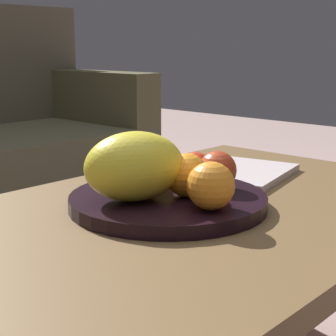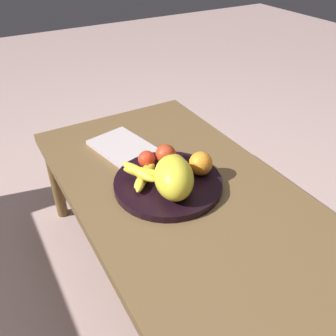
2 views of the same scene
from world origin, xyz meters
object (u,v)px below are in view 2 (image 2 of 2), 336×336
Objects in this scene: coffee_table at (184,200)px; orange_left at (174,166)px; orange_front at (201,163)px; magazine at (123,147)px; apple_left at (147,159)px; fruit_bowl at (168,183)px; apple_front at (166,155)px; banana_bunch at (143,175)px; melon_large_front at (174,177)px.

orange_left reaches higher than coffee_table.
orange_left is (0.03, 0.09, -0.00)m from orange_front.
magazine is (0.35, 0.07, 0.05)m from coffee_table.
apple_left is at bearing 20.29° from coffee_table.
orange_front is at bearing -132.53° from apple_left.
fruit_bowl is at bearing 174.63° from magazine.
banana_bunch is (-0.06, 0.12, -0.01)m from apple_front.
apple_left is 0.20m from magazine.
magazine is at bearing 20.83° from apple_front.
apple_front is at bearing -3.97° from coffee_table.
orange_left reaches higher than apple_left.
apple_left reaches higher than fruit_bowl.
orange_left is 1.30× the size of apple_left.
orange_front is at bearing -166.69° from magazine.
banana_bunch is at bearing 144.44° from apple_left.
magazine is at bearing 3.28° from apple_left.
fruit_bowl is 4.95× the size of apple_front.
coffee_table is 0.17m from apple_front.
orange_front is 0.51× the size of banana_bunch.
apple_left is (0.02, 0.07, -0.01)m from apple_front.
fruit_bowl is 1.46× the size of magazine.
orange_left is at bearing 68.33° from orange_front.
fruit_bowl is 0.09m from banana_bunch.
orange_front is at bearing -100.11° from fruit_bowl.
orange_front is (0.03, -0.08, 0.11)m from coffee_table.
fruit_bowl is 0.12m from apple_left.
coffee_table is 17.20× the size of apple_front.
orange_front is at bearing -147.18° from apple_front.
magazine reaches higher than coffee_table.
coffee_table is 5.09× the size of magazine.
orange_left is at bearing 3.48° from coffee_table.
orange_left is 0.32× the size of magazine.
apple_front is at bearing -9.79° from orange_left.
orange_left is (0.06, 0.00, 0.11)m from coffee_table.
banana_bunch is (0.08, 0.11, 0.10)m from coffee_table.
melon_large_front is at bearing -149.56° from banana_bunch.
melon_large_front is 0.72× the size of magazine.
banana_bunch is at bearing 74.46° from orange_front.
banana_bunch is (0.05, 0.19, -0.01)m from orange_front.
orange_front is 0.13m from apple_front.
orange_front reaches higher than fruit_bowl.
banana_bunch is (0.03, 0.08, 0.04)m from fruit_bowl.
orange_front is 0.09m from orange_left.
fruit_bowl is at bearing -113.18° from banana_bunch.
orange_left is at bearing -150.20° from apple_left.
fruit_bowl is at bearing 154.62° from apple_front.
orange_left is at bearing -65.80° from fruit_bowl.
melon_large_front reaches higher than coffee_table.
melon_large_front is at bearing 165.07° from fruit_bowl.
orange_front is at bearing -111.67° from orange_left.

